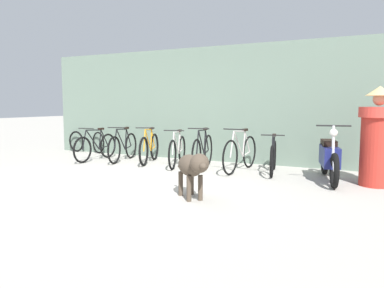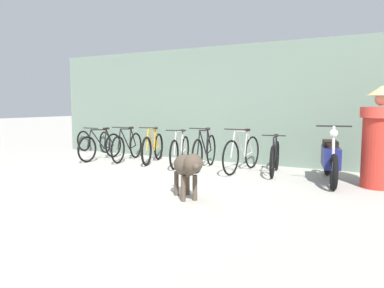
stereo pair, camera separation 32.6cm
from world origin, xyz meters
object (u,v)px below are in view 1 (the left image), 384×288
at_px(bicycle_2, 149,148).
at_px(motorcycle, 329,158).
at_px(bicycle_5, 240,153).
at_px(bicycle_4, 203,152).
at_px(bicycle_3, 177,151).
at_px(person_in_robes, 378,137).
at_px(stray_dog, 192,167).
at_px(spare_tire_left, 76,141).
at_px(bicycle_0, 96,147).
at_px(bicycle_1, 123,147).
at_px(spare_tire_right, 98,143).
at_px(bicycle_6, 273,157).

distance_m(bicycle_2, motorcycle, 4.18).
bearing_deg(motorcycle, bicycle_5, -110.87).
relative_size(bicycle_4, bicycle_5, 1.01).
height_order(bicycle_3, person_in_robes, person_in_robes).
xyz_separation_m(stray_dog, spare_tire_left, (-5.61, 3.50, -0.19)).
distance_m(bicycle_0, person_in_robes, 6.41).
distance_m(motorcycle, spare_tire_left, 7.38).
bearing_deg(bicycle_2, spare_tire_left, -121.94).
xyz_separation_m(bicycle_2, spare_tire_left, (-3.13, 0.83, -0.05)).
distance_m(bicycle_1, motorcycle, 4.93).
bearing_deg(bicycle_4, bicycle_0, -99.43).
bearing_deg(stray_dog, bicycle_2, 176.57).
height_order(bicycle_1, spare_tire_left, bicycle_1).
relative_size(stray_dog, spare_tire_right, 1.43).
relative_size(bicycle_0, motorcycle, 0.85).
distance_m(bicycle_5, bicycle_6, 0.69).
xyz_separation_m(bicycle_2, bicycle_3, (0.84, -0.11, -0.01)).
xyz_separation_m(spare_tire_left, spare_tire_right, (0.84, -0.00, 0.00)).
distance_m(bicycle_0, bicycle_2, 1.47).
distance_m(bicycle_1, stray_dog, 4.18).
distance_m(motorcycle, person_in_robes, 0.89).
bearing_deg(spare_tire_right, motorcycle, -10.14).
height_order(bicycle_1, bicycle_3, bicycle_1).
height_order(bicycle_5, spare_tire_right, bicycle_5).
height_order(bicycle_2, bicycle_6, bicycle_2).
distance_m(bicycle_3, bicycle_6, 2.20).
height_order(bicycle_6, spare_tire_right, bicycle_6).
distance_m(bicycle_2, bicycle_5, 2.35).
height_order(bicycle_3, spare_tire_right, bicycle_3).
relative_size(person_in_robes, spare_tire_left, 2.77).
relative_size(bicycle_2, spare_tire_left, 2.53).
distance_m(bicycle_0, bicycle_4, 2.96).
height_order(bicycle_2, person_in_robes, person_in_robes).
relative_size(bicycle_3, bicycle_6, 1.01).
bearing_deg(spare_tire_left, bicycle_0, -32.67).
height_order(bicycle_1, bicycle_6, bicycle_1).
bearing_deg(bicycle_4, motorcycle, 76.31).
height_order(bicycle_0, bicycle_4, bicycle_4).
distance_m(person_in_robes, spare_tire_left, 8.18).
bearing_deg(bicycle_4, spare_tire_right, -115.62).
bearing_deg(bicycle_3, bicycle_2, -113.44).
height_order(bicycle_1, bicycle_5, bicycle_5).
bearing_deg(bicycle_5, stray_dog, 6.99).
height_order(bicycle_4, stray_dog, bicycle_4).
height_order(bicycle_1, stray_dog, bicycle_1).
bearing_deg(bicycle_4, bicycle_5, 85.78).
xyz_separation_m(bicycle_5, spare_tire_left, (-5.48, 0.92, -0.07)).
xyz_separation_m(bicycle_0, person_in_robes, (6.39, -0.15, 0.51)).
height_order(bicycle_0, bicycle_5, bicycle_5).
distance_m(bicycle_1, bicycle_6, 3.80).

